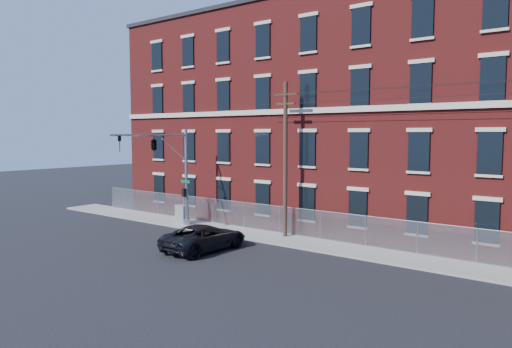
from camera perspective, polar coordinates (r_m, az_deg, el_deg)
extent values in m
plane|color=black|center=(28.73, -6.29, -8.92)|extent=(140.00, 140.00, 0.00)
cube|color=#989690|center=(26.98, 20.82, -9.99)|extent=(65.00, 3.00, 0.12)
cube|color=maroon|center=(34.86, 25.55, 6.30)|extent=(55.00, 14.00, 16.00)
cube|color=beige|center=(28.01, 22.48, 7.50)|extent=(55.00, 0.18, 0.35)
cube|color=black|center=(41.55, -11.43, -1.65)|extent=(1.20, 0.10, 2.20)
cube|color=black|center=(41.30, -11.51, 3.32)|extent=(1.20, 0.10, 2.20)
cube|color=black|center=(41.39, -11.60, 8.58)|extent=(1.20, 0.10, 2.20)
cube|color=black|center=(41.78, -11.69, 13.51)|extent=(1.20, 0.10, 2.20)
cube|color=black|center=(38.87, -7.89, -2.04)|extent=(1.20, 0.10, 2.20)
cube|color=black|center=(38.60, -7.95, 3.27)|extent=(1.20, 0.10, 2.20)
cube|color=black|center=(38.69, -8.01, 8.90)|extent=(1.20, 0.10, 2.20)
cube|color=black|center=(39.12, -8.08, 14.17)|extent=(1.20, 0.10, 2.20)
cube|color=black|center=(36.35, -3.83, -2.48)|extent=(1.20, 0.10, 2.20)
cube|color=black|center=(36.08, -3.86, 3.20)|extent=(1.20, 0.10, 2.20)
cube|color=black|center=(36.17, -3.90, 9.23)|extent=(1.20, 0.10, 2.20)
cube|color=black|center=(36.62, -3.93, 14.85)|extent=(1.20, 0.10, 2.20)
cube|color=black|center=(34.05, 0.80, -2.97)|extent=(1.20, 0.10, 2.20)
cube|color=black|center=(33.76, 0.81, 3.10)|extent=(1.20, 0.10, 2.20)
cube|color=black|center=(33.86, 0.81, 9.54)|extent=(1.20, 0.10, 2.20)
cube|color=black|center=(34.34, 0.82, 15.54)|extent=(1.20, 0.10, 2.20)
cube|color=black|center=(32.01, 6.06, -3.49)|extent=(1.20, 0.10, 2.20)
cube|color=black|center=(31.69, 6.12, 2.96)|extent=(1.20, 0.10, 2.20)
cube|color=black|center=(31.80, 6.18, 9.82)|extent=(1.20, 0.10, 2.20)
cube|color=black|center=(32.31, 6.24, 16.19)|extent=(1.20, 0.10, 2.20)
cube|color=black|center=(30.27, 12.00, -4.05)|extent=(1.20, 0.10, 2.20)
cube|color=black|center=(29.94, 12.12, 2.78)|extent=(1.20, 0.10, 2.20)
cube|color=black|center=(30.05, 12.25, 10.04)|extent=(1.20, 0.10, 2.20)
cube|color=black|center=(30.59, 12.37, 16.76)|extent=(1.20, 0.10, 2.20)
cube|color=black|center=(28.90, 18.58, -4.62)|extent=(1.20, 0.10, 2.20)
cube|color=black|center=(28.54, 18.77, 2.53)|extent=(1.20, 0.10, 2.20)
cube|color=black|center=(28.66, 18.98, 10.14)|extent=(1.20, 0.10, 2.20)
cube|color=black|center=(29.23, 19.18, 17.18)|extent=(1.20, 0.10, 2.20)
cube|color=black|center=(27.94, 25.73, -5.16)|extent=(1.20, 0.10, 2.20)
cube|color=black|center=(27.57, 26.00, 2.23)|extent=(1.20, 0.10, 2.20)
cube|color=black|center=(27.70, 26.29, 10.11)|extent=(1.20, 0.10, 2.20)
cube|color=black|center=(28.29, 26.58, 17.38)|extent=(1.20, 0.10, 2.20)
cube|color=#A5A8AD|center=(27.97, 21.66, -7.47)|extent=(59.00, 0.02, 1.80)
cylinder|color=#9EA0A5|center=(27.80, 21.71, -5.66)|extent=(59.00, 0.04, 0.04)
cylinder|color=#9EA0A5|center=(45.73, -16.67, -2.66)|extent=(0.06, 0.06, 1.85)
cylinder|color=#9EA0A5|center=(43.26, -14.27, -3.03)|extent=(0.06, 0.06, 1.85)
cylinder|color=#9EA0A5|center=(40.87, -11.58, -3.43)|extent=(0.06, 0.06, 1.85)
cylinder|color=#9EA0A5|center=(38.60, -8.56, -3.87)|extent=(0.06, 0.06, 1.85)
cylinder|color=#9EA0A5|center=(36.44, -5.17, -4.35)|extent=(0.06, 0.06, 1.85)
cylinder|color=#9EA0A5|center=(34.43, -1.37, -4.87)|extent=(0.06, 0.06, 1.85)
cylinder|color=#9EA0A5|center=(32.59, 2.89, -5.42)|extent=(0.06, 0.06, 1.85)
cylinder|color=#9EA0A5|center=(30.95, 7.64, -6.01)|extent=(0.06, 0.06, 1.85)
cylinder|color=#9EA0A5|center=(29.55, 12.89, -6.60)|extent=(0.06, 0.06, 1.85)
cylinder|color=#9EA0A5|center=(28.43, 18.63, -7.19)|extent=(0.06, 0.06, 1.85)
cylinder|color=#9EA0A5|center=(27.60, 24.78, -7.74)|extent=(0.06, 0.06, 1.85)
cylinder|color=#9EA0A5|center=(35.48, -8.28, -0.39)|extent=(0.22, 0.22, 7.00)
cylinder|color=#9EA0A5|center=(35.93, -8.21, -5.64)|extent=(0.50, 0.50, 0.40)
cylinder|color=#9EA0A5|center=(33.16, -12.39, 4.55)|extent=(0.14, 6.50, 0.14)
cylinder|color=#9EA0A5|center=(34.53, -9.75, 2.94)|extent=(0.08, 2.18, 1.56)
cube|color=#0C592D|center=(35.37, -8.39, -0.90)|extent=(0.90, 0.03, 0.22)
cube|color=black|center=(35.42, -8.54, -2.19)|extent=(0.25, 0.25, 0.60)
imported|color=black|center=(31.59, -15.93, 3.47)|extent=(0.16, 0.20, 1.00)
imported|color=black|center=(33.33, -12.04, 3.61)|extent=(0.53, 2.48, 1.00)
cylinder|color=#3F2D1F|center=(31.05, 3.50, 1.69)|extent=(0.28, 0.28, 10.00)
cube|color=#3F2D1F|center=(31.10, 3.54, 9.44)|extent=(1.80, 0.12, 0.12)
cube|color=#3F2D1F|center=(31.06, 3.54, 8.33)|extent=(1.40, 0.12, 0.12)
imported|color=black|center=(28.45, -6.13, -7.49)|extent=(2.66, 5.54, 1.52)
cube|color=slate|center=(36.46, -8.79, -4.73)|extent=(1.16, 0.70, 1.36)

